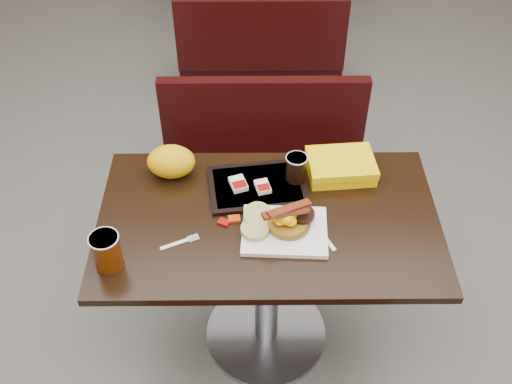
{
  "coord_description": "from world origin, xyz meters",
  "views": [
    {
      "loc": [
        -0.06,
        -1.44,
        2.28
      ],
      "look_at": [
        -0.04,
        0.06,
        0.82
      ],
      "focal_mm": 42.04,
      "sensor_mm": 36.0,
      "label": 1
    }
  ],
  "objects_px": {
    "table_near": "(267,283)",
    "knife": "(322,234)",
    "bench_near_n": "(264,167)",
    "clamshell": "(341,166)",
    "pancake_stack": "(289,223)",
    "tray": "(257,186)",
    "hashbrown_sleeve_right": "(263,187)",
    "fork": "(174,244)",
    "coffee_cup_far": "(296,168)",
    "coffee_cup_near": "(107,251)",
    "paper_bag": "(171,162)",
    "hashbrown_sleeve_left": "(238,184)",
    "platter": "(285,231)",
    "bench_far_s": "(261,39)"
  },
  "relations": [
    {
      "from": "table_near",
      "to": "coffee_cup_near",
      "type": "relative_size",
      "value": 9.37
    },
    {
      "from": "hashbrown_sleeve_left",
      "to": "knife",
      "type": "bearing_deg",
      "value": -56.73
    },
    {
      "from": "tray",
      "to": "hashbrown_sleeve_right",
      "type": "bearing_deg",
      "value": -54.43
    },
    {
      "from": "pancake_stack",
      "to": "coffee_cup_far",
      "type": "xyz_separation_m",
      "value": [
        0.04,
        0.24,
        0.04
      ]
    },
    {
      "from": "bench_near_n",
      "to": "coffee_cup_far",
      "type": "relative_size",
      "value": 9.72
    },
    {
      "from": "bench_near_n",
      "to": "hashbrown_sleeve_left",
      "type": "distance_m",
      "value": 0.7
    },
    {
      "from": "pancake_stack",
      "to": "clamshell",
      "type": "height_order",
      "value": "clamshell"
    },
    {
      "from": "fork",
      "to": "paper_bag",
      "type": "distance_m",
      "value": 0.36
    },
    {
      "from": "hashbrown_sleeve_left",
      "to": "coffee_cup_far",
      "type": "xyz_separation_m",
      "value": [
        0.21,
        0.04,
        0.04
      ]
    },
    {
      "from": "fork",
      "to": "hashbrown_sleeve_right",
      "type": "bearing_deg",
      "value": 15.71
    },
    {
      "from": "bench_near_n",
      "to": "table_near",
      "type": "bearing_deg",
      "value": -90.0
    },
    {
      "from": "tray",
      "to": "fork",
      "type": "bearing_deg",
      "value": -143.27
    },
    {
      "from": "platter",
      "to": "clamshell",
      "type": "distance_m",
      "value": 0.38
    },
    {
      "from": "fork",
      "to": "hashbrown_sleeve_right",
      "type": "height_order",
      "value": "hashbrown_sleeve_right"
    },
    {
      "from": "tray",
      "to": "paper_bag",
      "type": "relative_size",
      "value": 1.95
    },
    {
      "from": "table_near",
      "to": "tray",
      "type": "height_order",
      "value": "tray"
    },
    {
      "from": "knife",
      "to": "bench_near_n",
      "type": "bearing_deg",
      "value": 167.95
    },
    {
      "from": "platter",
      "to": "hashbrown_sleeve_left",
      "type": "distance_m",
      "value": 0.27
    },
    {
      "from": "pancake_stack",
      "to": "coffee_cup_near",
      "type": "distance_m",
      "value": 0.61
    },
    {
      "from": "tray",
      "to": "bench_far_s",
      "type": "bearing_deg",
      "value": 81.26
    },
    {
      "from": "pancake_stack",
      "to": "coffee_cup_far",
      "type": "height_order",
      "value": "coffee_cup_far"
    },
    {
      "from": "table_near",
      "to": "knife",
      "type": "relative_size",
      "value": 7.16
    },
    {
      "from": "hashbrown_sleeve_left",
      "to": "coffee_cup_far",
      "type": "height_order",
      "value": "coffee_cup_far"
    },
    {
      "from": "pancake_stack",
      "to": "hashbrown_sleeve_right",
      "type": "relative_size",
      "value": 2.14
    },
    {
      "from": "pancake_stack",
      "to": "fork",
      "type": "height_order",
      "value": "pancake_stack"
    },
    {
      "from": "table_near",
      "to": "knife",
      "type": "bearing_deg",
      "value": -23.49
    },
    {
      "from": "pancake_stack",
      "to": "knife",
      "type": "height_order",
      "value": "pancake_stack"
    },
    {
      "from": "fork",
      "to": "coffee_cup_far",
      "type": "height_order",
      "value": "coffee_cup_far"
    },
    {
      "from": "tray",
      "to": "hashbrown_sleeve_left",
      "type": "distance_m",
      "value": 0.07
    },
    {
      "from": "pancake_stack",
      "to": "hashbrown_sleeve_left",
      "type": "relative_size",
      "value": 1.93
    },
    {
      "from": "platter",
      "to": "pancake_stack",
      "type": "relative_size",
      "value": 2.01
    },
    {
      "from": "coffee_cup_near",
      "to": "coffee_cup_far",
      "type": "height_order",
      "value": "coffee_cup_near"
    },
    {
      "from": "bench_near_n",
      "to": "clamshell",
      "type": "xyz_separation_m",
      "value": [
        0.28,
        -0.47,
        0.42
      ]
    },
    {
      "from": "bench_near_n",
      "to": "bench_far_s",
      "type": "height_order",
      "value": "same"
    },
    {
      "from": "bench_near_n",
      "to": "tray",
      "type": "height_order",
      "value": "tray"
    },
    {
      "from": "pancake_stack",
      "to": "tray",
      "type": "height_order",
      "value": "pancake_stack"
    },
    {
      "from": "coffee_cup_near",
      "to": "fork",
      "type": "distance_m",
      "value": 0.23
    },
    {
      "from": "paper_bag",
      "to": "hashbrown_sleeve_left",
      "type": "bearing_deg",
      "value": -18.61
    },
    {
      "from": "bench_near_n",
      "to": "knife",
      "type": "distance_m",
      "value": 0.89
    },
    {
      "from": "pancake_stack",
      "to": "coffee_cup_near",
      "type": "height_order",
      "value": "coffee_cup_near"
    },
    {
      "from": "table_near",
      "to": "bench_near_n",
      "type": "bearing_deg",
      "value": 90.0
    },
    {
      "from": "bench_far_s",
      "to": "clamshell",
      "type": "bearing_deg",
      "value": -80.57
    },
    {
      "from": "bench_near_n",
      "to": "hashbrown_sleeve_left",
      "type": "xyz_separation_m",
      "value": [
        -0.11,
        -0.55,
        0.42
      ]
    },
    {
      "from": "coffee_cup_near",
      "to": "hashbrown_sleeve_right",
      "type": "relative_size",
      "value": 1.9
    },
    {
      "from": "bench_far_s",
      "to": "clamshell",
      "type": "relative_size",
      "value": 4.04
    },
    {
      "from": "paper_bag",
      "to": "bench_far_s",
      "type": "bearing_deg",
      "value": 77.94
    },
    {
      "from": "clamshell",
      "to": "platter",
      "type": "bearing_deg",
      "value": -131.21
    },
    {
      "from": "bench_near_n",
      "to": "coffee_cup_far",
      "type": "xyz_separation_m",
      "value": [
        0.1,
        -0.52,
        0.46
      ]
    },
    {
      "from": "platter",
      "to": "coffee_cup_far",
      "type": "relative_size",
      "value": 2.81
    },
    {
      "from": "tray",
      "to": "hashbrown_sleeve_right",
      "type": "distance_m",
      "value": 0.03
    }
  ]
}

